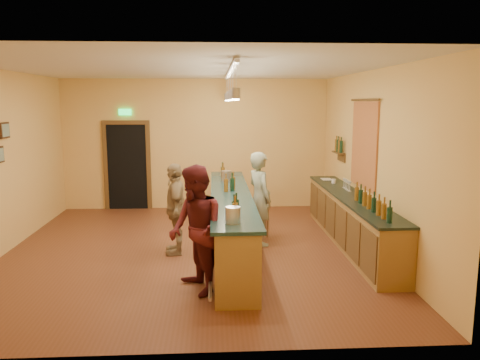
{
  "coord_description": "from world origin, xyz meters",
  "views": [
    {
      "loc": [
        0.43,
        -8.12,
        2.63
      ],
      "look_at": [
        0.91,
        0.2,
        1.25
      ],
      "focal_mm": 35.0,
      "sensor_mm": 36.0,
      "label": 1
    }
  ],
  "objects": [
    {
      "name": "bottle_shelf",
      "position": [
        3.17,
        1.9,
        1.67
      ],
      "size": [
        0.17,
        0.55,
        0.54
      ],
      "color": "#533919",
      "rests_on": "wall_right"
    },
    {
      "name": "pendant_track",
      "position": [
        0.73,
        -0.0,
        2.98
      ],
      "size": [
        0.11,
        4.6,
        0.5
      ],
      "color": "silver",
      "rests_on": "ceiling"
    },
    {
      "name": "bar_stool",
      "position": [
        1.36,
        0.76,
        0.53
      ],
      "size": [
        0.33,
        0.33,
        0.67
      ],
      "rotation": [
        0.0,
        0.0,
        0.06
      ],
      "color": "#9E7F47",
      "rests_on": "floor"
    },
    {
      "name": "tapestry",
      "position": [
        3.23,
        0.4,
        1.85
      ],
      "size": [
        0.03,
        1.4,
        1.6
      ],
      "primitive_type": "cube",
      "color": "#A02920",
      "rests_on": "wall_right"
    },
    {
      "name": "wall_front",
      "position": [
        0.0,
        -3.5,
        1.6
      ],
      "size": [
        6.5,
        0.02,
        3.2
      ],
      "primitive_type": "cube",
      "color": "#E4A955",
      "rests_on": "floor"
    },
    {
      "name": "customer_b",
      "position": [
        -0.23,
        -0.12,
        0.8
      ],
      "size": [
        0.45,
        0.96,
        1.6
      ],
      "primitive_type": "imported",
      "rotation": [
        0.0,
        0.0,
        -1.5
      ],
      "color": "#997A51",
      "rests_on": "floor"
    },
    {
      "name": "bartender",
      "position": [
        1.28,
        0.32,
        0.87
      ],
      "size": [
        0.62,
        0.75,
        1.74
      ],
      "primitive_type": "imported",
      "rotation": [
        0.0,
        0.0,
        1.95
      ],
      "color": "gray",
      "rests_on": "floor"
    },
    {
      "name": "customer_a",
      "position": [
        0.18,
        -1.87,
        0.9
      ],
      "size": [
        0.97,
        1.07,
        1.8
      ],
      "primitive_type": "imported",
      "rotation": [
        0.0,
        0.0,
        -1.17
      ],
      "color": "#59191E",
      "rests_on": "floor"
    },
    {
      "name": "wall_back",
      "position": [
        0.0,
        3.5,
        1.6
      ],
      "size": [
        6.5,
        0.02,
        3.2
      ],
      "primitive_type": "cube",
      "color": "#E4A955",
      "rests_on": "floor"
    },
    {
      "name": "ceiling",
      "position": [
        0.0,
        0.0,
        3.2
      ],
      "size": [
        6.5,
        7.0,
        0.02
      ],
      "primitive_type": "cube",
      "color": "silver",
      "rests_on": "wall_back"
    },
    {
      "name": "doorway",
      "position": [
        -1.7,
        3.47,
        1.13
      ],
      "size": [
        1.15,
        0.09,
        2.48
      ],
      "color": "black",
      "rests_on": "wall_back"
    },
    {
      "name": "floor",
      "position": [
        0.0,
        0.0,
        0.0
      ],
      "size": [
        7.0,
        7.0,
        0.0
      ],
      "primitive_type": "plane",
      "color": "brown",
      "rests_on": "ground"
    },
    {
      "name": "back_counter",
      "position": [
        2.97,
        0.18,
        0.49
      ],
      "size": [
        0.6,
        4.55,
        1.27
      ],
      "color": "brown",
      "rests_on": "floor"
    },
    {
      "name": "wall_right",
      "position": [
        3.25,
        0.0,
        1.6
      ],
      "size": [
        0.02,
        7.0,
        3.2
      ],
      "primitive_type": "cube",
      "color": "#E4A955",
      "rests_on": "floor"
    },
    {
      "name": "tasting_bar",
      "position": [
        0.73,
        -0.0,
        0.61
      ],
      "size": [
        0.73,
        5.1,
        1.38
      ],
      "color": "brown",
      "rests_on": "floor"
    }
  ]
}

